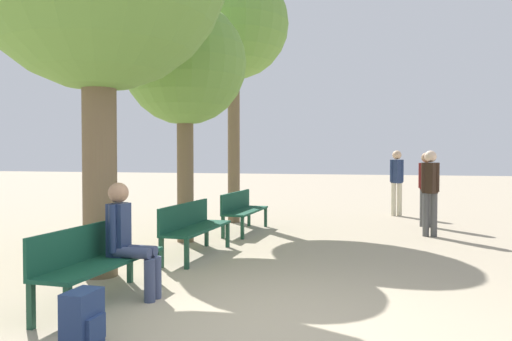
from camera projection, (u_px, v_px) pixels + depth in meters
name	position (u px, v px, depth m)	size (l,w,h in m)	color
ground_plane	(269.00, 322.00, 4.84)	(80.00, 80.00, 0.00)	tan
bench_row_0	(97.00, 256.00, 5.46)	(0.49, 1.88, 0.85)	#144733
bench_row_1	(193.00, 224.00, 8.02)	(0.49, 1.88, 0.85)	#144733
bench_row_2	(242.00, 208.00, 10.59)	(0.49, 1.88, 0.85)	#144733
tree_row_1	(185.00, 65.00, 9.31)	(2.30, 2.30, 4.50)	brown
tree_row_2	(234.00, 26.00, 12.07)	(2.67, 2.67, 6.16)	brown
person_seated	(128.00, 237.00, 5.64)	(0.60, 0.34, 1.31)	#384260
backpack	(83.00, 319.00, 4.19)	(0.26, 0.34, 0.48)	navy
pedestrian_near	(430.00, 187.00, 9.98)	(0.35, 0.30, 1.73)	#4C4C4C
pedestrian_mid	(397.00, 178.00, 13.45)	(0.36, 0.31, 1.77)	beige
pedestrian_far	(426.00, 184.00, 11.38)	(0.34, 0.30, 1.70)	#4C4C4C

